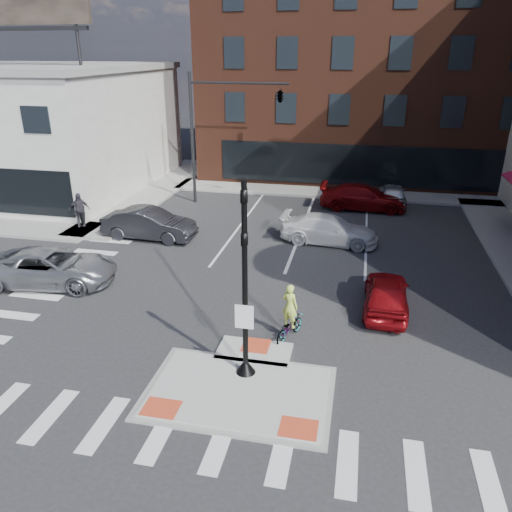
% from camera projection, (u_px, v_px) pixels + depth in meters
% --- Properties ---
extents(ground, '(120.00, 120.00, 0.00)m').
position_uv_depth(ground, '(243.00, 383.00, 14.90)').
color(ground, '#28282B').
rests_on(ground, ground).
extents(refuge_island, '(5.40, 4.65, 0.13)m').
position_uv_depth(refuge_island, '(241.00, 387.00, 14.65)').
color(refuge_island, gray).
rests_on(refuge_island, ground).
extents(sidewalk_nw, '(23.50, 20.50, 0.15)m').
position_uv_depth(sidewalk_nw, '(44.00, 204.00, 31.91)').
color(sidewalk_nw, gray).
rests_on(sidewalk_nw, ground).
extents(sidewalk_n, '(26.00, 3.00, 0.15)m').
position_uv_depth(sidewalk_n, '(360.00, 194.00, 34.16)').
color(sidewalk_n, gray).
rests_on(sidewalk_n, ground).
extents(building_nw, '(20.40, 16.40, 14.40)m').
position_uv_depth(building_nw, '(8.00, 125.00, 35.56)').
color(building_nw, beige).
rests_on(building_nw, ground).
extents(building_n, '(24.40, 18.40, 15.50)m').
position_uv_depth(building_n, '(370.00, 68.00, 40.22)').
color(building_n, '#4A2317').
rests_on(building_n, ground).
extents(building_far_left, '(10.00, 12.00, 10.00)m').
position_uv_depth(building_far_left, '(310.00, 87.00, 60.71)').
color(building_far_left, slate).
rests_on(building_far_left, ground).
extents(building_far_right, '(12.00, 12.00, 12.00)m').
position_uv_depth(building_far_right, '(420.00, 78.00, 59.63)').
color(building_far_right, brown).
rests_on(building_far_right, ground).
extents(signal_pole, '(0.60, 0.60, 5.98)m').
position_uv_depth(signal_pole, '(245.00, 307.00, 14.35)').
color(signal_pole, black).
rests_on(signal_pole, refuge_island).
extents(mast_arm_signal, '(6.10, 2.24, 8.00)m').
position_uv_depth(mast_arm_signal, '(255.00, 104.00, 29.44)').
color(mast_arm_signal, black).
rests_on(mast_arm_signal, ground).
extents(silver_suv, '(5.74, 3.24, 1.51)m').
position_uv_depth(silver_suv, '(50.00, 267.00, 20.94)').
color(silver_suv, '#9FA1A6').
rests_on(silver_suv, ground).
extents(red_sedan, '(1.76, 4.12, 1.39)m').
position_uv_depth(red_sedan, '(386.00, 294.00, 18.82)').
color(red_sedan, maroon).
rests_on(red_sedan, ground).
extents(white_pickup, '(5.08, 2.39, 1.43)m').
position_uv_depth(white_pickup, '(329.00, 230.00, 25.43)').
color(white_pickup, white).
rests_on(white_pickup, ground).
extents(bg_car_dark, '(4.92, 1.91, 1.60)m').
position_uv_depth(bg_car_dark, '(149.00, 224.00, 26.00)').
color(bg_car_dark, '#232328').
rests_on(bg_car_dark, ground).
extents(bg_car_silver, '(1.74, 4.13, 1.39)m').
position_uv_depth(bg_car_silver, '(392.00, 194.00, 31.73)').
color(bg_car_silver, silver).
rests_on(bg_car_silver, ground).
extents(bg_car_red, '(5.32, 2.21, 1.54)m').
position_uv_depth(bg_car_red, '(363.00, 197.00, 30.82)').
color(bg_car_red, maroon).
rests_on(bg_car_red, ground).
extents(cyclist, '(1.12, 1.67, 2.04)m').
position_uv_depth(cyclist, '(289.00, 320.00, 16.98)').
color(cyclist, '#3F3F44').
rests_on(cyclist, ground).
extents(pedestrian_a, '(0.96, 0.94, 1.57)m').
position_uv_depth(pedestrian_a, '(80.00, 212.00, 27.40)').
color(pedestrian_a, black).
rests_on(pedestrian_a, sidewalk_nw).
extents(pedestrian_b, '(1.19, 0.94, 1.88)m').
position_uv_depth(pedestrian_b, '(79.00, 210.00, 27.32)').
color(pedestrian_b, '#37323D').
rests_on(pedestrian_b, sidewalk_nw).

